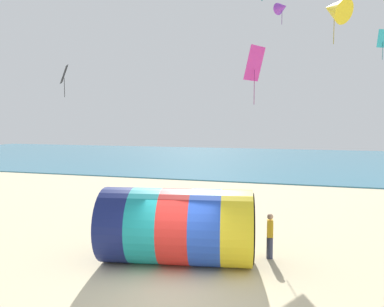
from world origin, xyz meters
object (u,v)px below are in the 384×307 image
at_px(kite_black_diamond, 64,75).
at_px(kite_magenta_diamond, 255,64).
at_px(kite_yellow_delta, 335,10).
at_px(kite_cyan_diamond, 383,39).
at_px(giant_inflatable_tube, 178,226).
at_px(kite_purple_delta, 282,7).
at_px(kite_handler, 270,236).

bearing_deg(kite_black_diamond, kite_magenta_diamond, -4.03).
bearing_deg(kite_yellow_delta, kite_cyan_diamond, 62.53).
distance_m(giant_inflatable_tube, kite_yellow_delta, 12.67).
distance_m(giant_inflatable_tube, kite_purple_delta, 17.18).
bearing_deg(kite_yellow_delta, kite_magenta_diamond, 179.20).
bearing_deg(kite_purple_delta, kite_magenta_diamond, -99.57).
distance_m(giant_inflatable_tube, kite_handler, 3.55).
distance_m(kite_cyan_diamond, kite_magenta_diamond, 9.77).
height_order(kite_cyan_diamond, kite_black_diamond, kite_cyan_diamond).
bearing_deg(kite_yellow_delta, giant_inflatable_tube, -130.16).
relative_size(giant_inflatable_tube, kite_black_diamond, 2.97).
height_order(kite_handler, kite_magenta_diamond, kite_magenta_diamond).
bearing_deg(kite_yellow_delta, kite_black_diamond, 176.74).
xyz_separation_m(kite_yellow_delta, kite_magenta_diamond, (-3.75, 0.05, -2.38)).
xyz_separation_m(giant_inflatable_tube, kite_purple_delta, (2.92, 12.74, 11.16)).
bearing_deg(giant_inflatable_tube, kite_purple_delta, 77.08).
distance_m(kite_yellow_delta, kite_cyan_diamond, 7.25).
height_order(giant_inflatable_tube, kite_purple_delta, kite_purple_delta).
height_order(giant_inflatable_tube, kite_cyan_diamond, kite_cyan_diamond).
bearing_deg(kite_purple_delta, kite_cyan_diamond, 3.78).
relative_size(kite_magenta_diamond, kite_purple_delta, 2.00).
distance_m(giant_inflatable_tube, kite_magenta_diamond, 9.74).
bearing_deg(kite_black_diamond, giant_inflatable_tube, -37.52).
relative_size(kite_yellow_delta, kite_purple_delta, 1.63).
distance_m(kite_magenta_diamond, kite_purple_delta, 7.49).
height_order(kite_yellow_delta, kite_black_diamond, kite_yellow_delta).
relative_size(kite_cyan_diamond, kite_magenta_diamond, 0.62).
relative_size(kite_yellow_delta, kite_cyan_diamond, 1.31).
bearing_deg(kite_yellow_delta, kite_purple_delta, 114.49).
distance_m(kite_handler, kite_purple_delta, 16.27).
bearing_deg(kite_magenta_diamond, kite_purple_delta, 80.43).
bearing_deg(kite_purple_delta, kite_black_diamond, -158.15).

